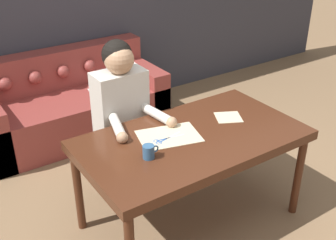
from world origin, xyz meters
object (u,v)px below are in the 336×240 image
(dining_table, at_px, (192,144))
(mug, at_px, (149,152))
(couch, at_px, (72,105))
(person, at_px, (122,119))
(scissors, at_px, (164,140))

(dining_table, xyz_separation_m, mug, (-0.40, -0.07, 0.11))
(couch, distance_m, mug, 1.94)
(dining_table, distance_m, mug, 0.42)
(person, bearing_deg, mug, -103.81)
(couch, distance_m, scissors, 1.79)
(couch, relative_size, mug, 16.39)
(person, bearing_deg, dining_table, -69.11)
(dining_table, xyz_separation_m, scissors, (-0.20, 0.06, 0.07))
(dining_table, bearing_deg, couch, 96.22)
(person, height_order, scissors, person)
(couch, height_order, scissors, couch)
(scissors, relative_size, mug, 2.04)
(person, bearing_deg, scissors, -86.43)
(dining_table, xyz_separation_m, couch, (-0.20, 1.80, -0.37))
(scissors, height_order, mug, mug)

